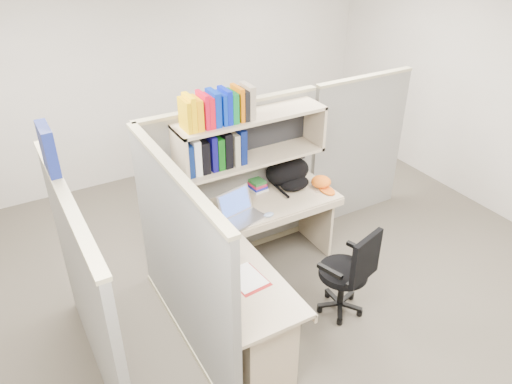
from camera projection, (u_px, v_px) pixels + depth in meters
ground at (280, 303)px, 4.55m from camera, size 6.00×6.00×0.00m
room_shell at (286, 141)px, 3.72m from camera, size 6.00×6.00×6.00m
cubicle at (218, 206)px, 4.27m from camera, size 3.79×1.84×1.95m
desk at (257, 301)px, 3.94m from camera, size 1.74×1.75×0.73m
laptop at (243, 207)px, 4.35m from camera, size 0.42×0.42×0.25m
backpack at (291, 174)px, 4.86m from camera, size 0.55×0.49×0.27m
orange_cap at (321, 182)px, 4.89m from camera, size 0.20×0.23×0.11m
snack_canister at (232, 251)px, 3.93m from camera, size 0.10×0.10×0.10m
tissue_box at (222, 288)px, 3.49m from camera, size 0.14×0.14×0.19m
mouse at (269, 215)px, 4.44m from camera, size 0.10×0.07×0.04m
paper_cup at (233, 195)px, 4.68m from camera, size 0.08×0.08×0.09m
book_stack at (256, 184)px, 4.85m from camera, size 0.17×0.22×0.10m
loose_paper at (246, 278)px, 3.74m from camera, size 0.25×0.31×0.00m
task_chair at (346, 285)px, 4.29m from camera, size 0.51×0.47×0.89m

